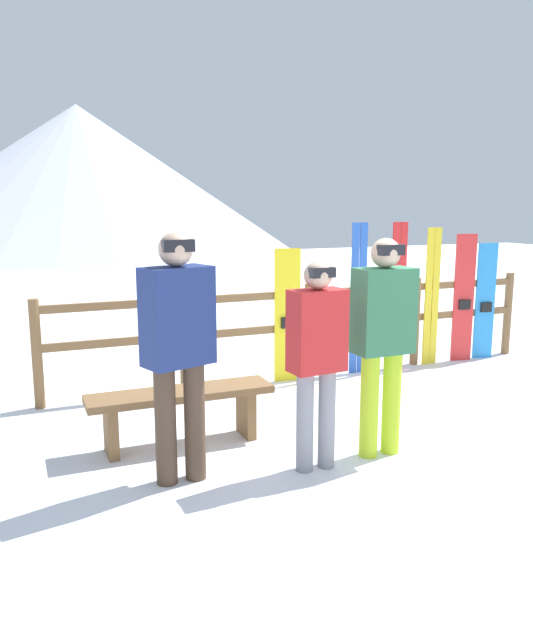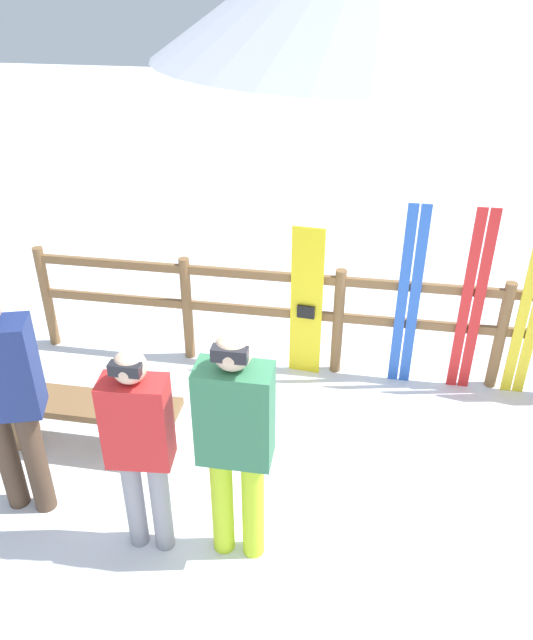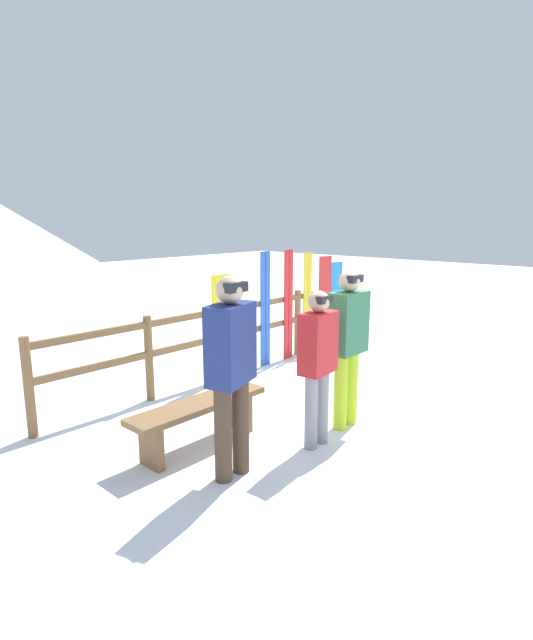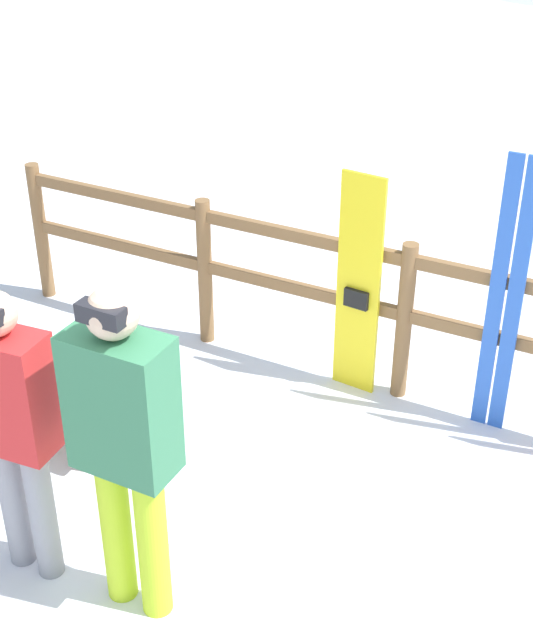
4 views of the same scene
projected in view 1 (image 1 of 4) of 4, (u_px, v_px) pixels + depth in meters
name	position (u px, v px, depth m)	size (l,w,h in m)	color
ground_plane	(411.00, 435.00, 5.31)	(40.00, 40.00, 0.00)	white
mountain_backdrop	(79.00, 178.00, 26.51)	(18.00, 18.00, 6.00)	silver
fence	(309.00, 321.00, 6.99)	(5.86, 0.10, 1.06)	brown
bench	(181.00, 404.00, 5.04)	(1.50, 0.36, 0.47)	brown
person_red	(317.00, 351.00, 4.48)	(0.42, 0.26, 1.55)	gray
person_plaid_green	(383.00, 332.00, 4.74)	(0.45, 0.25, 1.69)	#B7D826
person_navy	(178.00, 341.00, 4.26)	(0.52, 0.39, 1.76)	#4C3828
snowboard_yellow	(287.00, 316.00, 6.81)	(0.29, 0.07, 1.47)	yellow
ski_pair_blue	(358.00, 299.00, 7.12)	(0.20, 0.02, 1.73)	blue
ski_pair_red	(398.00, 296.00, 7.33)	(0.19, 0.02, 1.73)	red
ski_pair_yellow	(432.00, 297.00, 7.52)	(0.19, 0.02, 1.66)	yellow
snowboard_red	(464.00, 298.00, 7.70)	(0.27, 0.09, 1.58)	red
snowboard_blue	(485.00, 302.00, 7.84)	(0.26, 0.09, 1.46)	#288CE0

